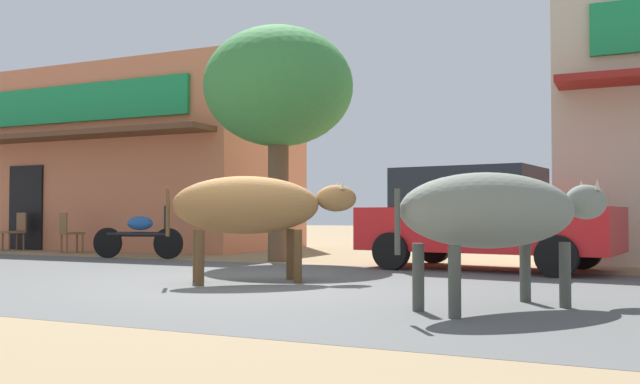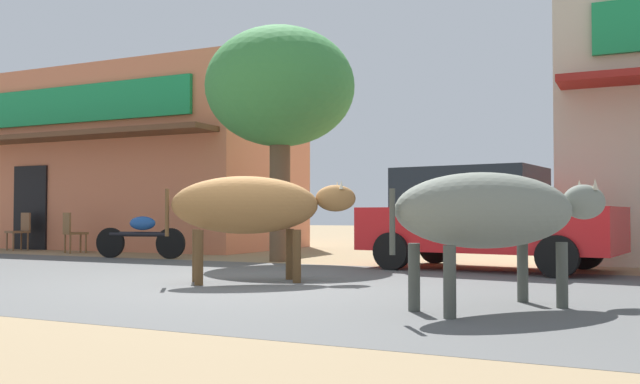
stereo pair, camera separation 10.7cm
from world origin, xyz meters
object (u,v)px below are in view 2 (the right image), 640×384
roadside_tree (280,89)px  cow_near_brown (251,206)px  parked_hatchback_car (483,217)px  cafe_chair_by_doorway (72,231)px  parked_motorcycle (141,235)px  cafe_chair_near_tree (21,229)px  cow_far_dark (494,212)px

roadside_tree → cow_near_brown: (1.52, -3.61, -2.27)m
parked_hatchback_car → cafe_chair_by_doorway: size_ratio=4.51×
roadside_tree → cafe_chair_by_doorway: roadside_tree is taller
roadside_tree → parked_motorcycle: roadside_tree is taller
parked_hatchback_car → cafe_chair_near_tree: bearing=175.2°
roadside_tree → cow_near_brown: 4.52m
cow_near_brown → cafe_chair_near_tree: cow_near_brown is taller
parked_hatchback_car → cafe_chair_near_tree: (-11.45, 0.96, -0.33)m
parked_hatchback_car → cow_near_brown: (-2.33, -3.37, 0.15)m
cow_far_dark → cafe_chair_near_tree: cow_far_dark is taller
roadside_tree → cafe_chair_near_tree: roadside_tree is taller
parked_hatchback_car → roadside_tree: bearing=176.4°
parked_motorcycle → cow_near_brown: 5.52m
parked_hatchback_car → parked_motorcycle: parked_hatchback_car is taller
cow_far_dark → cafe_chair_near_tree: (-12.50, 5.55, -0.40)m
cow_near_brown → cafe_chair_near_tree: 10.11m
parked_motorcycle → cow_far_dark: size_ratio=0.80×
roadside_tree → cow_near_brown: bearing=-67.1°
roadside_tree → parked_hatchback_car: roadside_tree is taller
parked_motorcycle → cafe_chair_near_tree: (-4.66, 1.13, 0.05)m
cafe_chair_near_tree → cow_near_brown: bearing=-25.4°
roadside_tree → cafe_chair_near_tree: bearing=174.6°
parked_motorcycle → cow_far_dark: (7.84, -4.42, 0.45)m
cow_near_brown → cafe_chair_by_doorway: bearing=150.8°
cafe_chair_near_tree → roadside_tree: bearing=-5.4°
parked_motorcycle → cow_far_dark: cow_far_dark is taller
parked_motorcycle → cafe_chair_near_tree: size_ratio=2.10×
cow_near_brown → cow_far_dark: bearing=-19.8°
roadside_tree → parked_motorcycle: bearing=-172.1°
cafe_chair_by_doorway → parked_hatchback_car: bearing=-3.5°
cow_near_brown → cafe_chair_by_doorway: (-7.06, 3.95, -0.48)m
roadside_tree → cafe_chair_near_tree: size_ratio=4.82×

